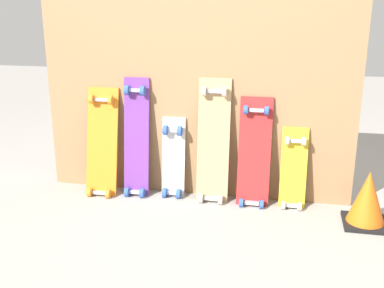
{
  "coord_description": "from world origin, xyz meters",
  "views": [
    {
      "loc": [
        0.63,
        -3.18,
        1.42
      ],
      "look_at": [
        0.0,
        -0.07,
        0.43
      ],
      "focal_mm": 44.29,
      "sensor_mm": 36.0,
      "label": 1
    }
  ],
  "objects_px": {
    "skateboard_yellow": "(293,173)",
    "traffic_cone": "(367,199)",
    "skateboard_natural": "(213,145)",
    "skateboard_red": "(254,157)",
    "skateboard_purple": "(136,142)",
    "skateboard_orange": "(102,146)",
    "skateboard_white": "(173,161)"
  },
  "relations": [
    {
      "from": "skateboard_natural",
      "to": "traffic_cone",
      "type": "bearing_deg",
      "value": -11.24
    },
    {
      "from": "skateboard_purple",
      "to": "skateboard_orange",
      "type": "bearing_deg",
      "value": -173.21
    },
    {
      "from": "skateboard_white",
      "to": "skateboard_yellow",
      "type": "xyz_separation_m",
      "value": [
        0.86,
        -0.02,
        -0.02
      ]
    },
    {
      "from": "skateboard_orange",
      "to": "traffic_cone",
      "type": "relative_size",
      "value": 2.33
    },
    {
      "from": "skateboard_purple",
      "to": "skateboard_natural",
      "type": "distance_m",
      "value": 0.57
    },
    {
      "from": "skateboard_white",
      "to": "traffic_cone",
      "type": "height_order",
      "value": "skateboard_white"
    },
    {
      "from": "skateboard_orange",
      "to": "skateboard_purple",
      "type": "relative_size",
      "value": 0.92
    },
    {
      "from": "skateboard_yellow",
      "to": "traffic_cone",
      "type": "bearing_deg",
      "value": -23.56
    },
    {
      "from": "skateboard_white",
      "to": "traffic_cone",
      "type": "relative_size",
      "value": 1.76
    },
    {
      "from": "skateboard_red",
      "to": "skateboard_yellow",
      "type": "relative_size",
      "value": 1.32
    },
    {
      "from": "skateboard_red",
      "to": "traffic_cone",
      "type": "xyz_separation_m",
      "value": [
        0.74,
        -0.2,
        -0.17
      ]
    },
    {
      "from": "skateboard_orange",
      "to": "skateboard_white",
      "type": "bearing_deg",
      "value": 5.19
    },
    {
      "from": "skateboard_orange",
      "to": "skateboard_natural",
      "type": "height_order",
      "value": "skateboard_natural"
    },
    {
      "from": "skateboard_yellow",
      "to": "skateboard_natural",
      "type": "bearing_deg",
      "value": 179.89
    },
    {
      "from": "skateboard_red",
      "to": "skateboard_yellow",
      "type": "bearing_deg",
      "value": 1.28
    },
    {
      "from": "traffic_cone",
      "to": "skateboard_white",
      "type": "bearing_deg",
      "value": 170.53
    },
    {
      "from": "skateboard_purple",
      "to": "skateboard_yellow",
      "type": "height_order",
      "value": "skateboard_purple"
    },
    {
      "from": "skateboard_yellow",
      "to": "traffic_cone",
      "type": "height_order",
      "value": "skateboard_yellow"
    },
    {
      "from": "skateboard_red",
      "to": "traffic_cone",
      "type": "bearing_deg",
      "value": -14.95
    },
    {
      "from": "skateboard_natural",
      "to": "skateboard_red",
      "type": "xyz_separation_m",
      "value": [
        0.29,
        -0.01,
        -0.06
      ]
    },
    {
      "from": "skateboard_orange",
      "to": "skateboard_purple",
      "type": "xyz_separation_m",
      "value": [
        0.26,
        0.03,
        0.04
      ]
    },
    {
      "from": "skateboard_purple",
      "to": "traffic_cone",
      "type": "bearing_deg",
      "value": -7.28
    },
    {
      "from": "skateboard_purple",
      "to": "skateboard_yellow",
      "type": "distance_m",
      "value": 1.15
    },
    {
      "from": "skateboard_orange",
      "to": "traffic_cone",
      "type": "distance_m",
      "value": 1.88
    },
    {
      "from": "skateboard_purple",
      "to": "skateboard_natural",
      "type": "xyz_separation_m",
      "value": [
        0.57,
        0.0,
        0.01
      ]
    },
    {
      "from": "skateboard_yellow",
      "to": "traffic_cone",
      "type": "xyz_separation_m",
      "value": [
        0.47,
        -0.2,
        -0.07
      ]
    },
    {
      "from": "skateboard_purple",
      "to": "skateboard_red",
      "type": "relative_size",
      "value": 1.12
    },
    {
      "from": "skateboard_natural",
      "to": "skateboard_red",
      "type": "height_order",
      "value": "skateboard_natural"
    },
    {
      "from": "skateboard_orange",
      "to": "traffic_cone",
      "type": "bearing_deg",
      "value": -5.36
    },
    {
      "from": "skateboard_orange",
      "to": "skateboard_yellow",
      "type": "distance_m",
      "value": 1.4
    },
    {
      "from": "skateboard_orange",
      "to": "skateboard_natural",
      "type": "xyz_separation_m",
      "value": [
        0.83,
        0.03,
        0.05
      ]
    },
    {
      "from": "skateboard_natural",
      "to": "skateboard_yellow",
      "type": "xyz_separation_m",
      "value": [
        0.57,
        -0.0,
        -0.16
      ]
    }
  ]
}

